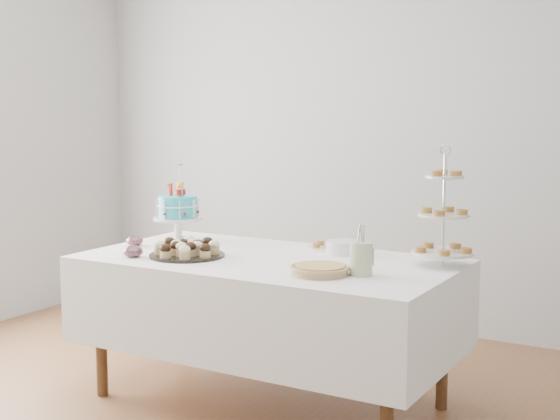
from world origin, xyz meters
The scene contains 11 objects.
walls centered at (0.00, 0.00, 1.35)m, with size 5.04×4.04×2.70m.
table centered at (0.00, 0.30, 0.54)m, with size 1.92×1.02×0.77m.
birthday_cake centered at (-0.75, 0.52, 0.89)m, with size 0.29×0.29×0.44m.
cupcake_tray centered at (-0.39, 0.13, 0.81)m, with size 0.39×0.39×0.09m.
pie centered at (0.42, 0.08, 0.80)m, with size 0.28×0.28×0.04m.
tiered_stand centered at (0.84, 0.57, 1.02)m, with size 0.31×0.31×0.60m.
plate_stack centered at (0.28, 0.60, 0.80)m, with size 0.18×0.18×0.07m.
pastry_plate centered at (0.14, 0.70, 0.78)m, with size 0.23×0.23×0.03m.
jam_bowl_a centered at (-0.62, -0.03, 0.80)m, with size 0.10×0.10×0.06m.
jam_bowl_b centered at (-0.84, 0.24, 0.80)m, with size 0.10×0.10×0.06m.
utensil_pitcher centered at (0.59, 0.16, 0.85)m, with size 0.11×0.11×0.24m.
Camera 1 is at (2.04, -3.08, 1.53)m, focal length 50.00 mm.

